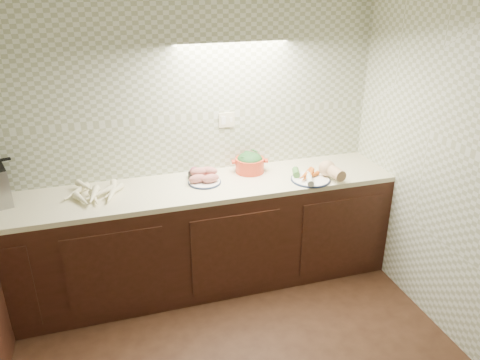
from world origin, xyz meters
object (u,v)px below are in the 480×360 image
object	(u,v)px
sweet_potato_plate	(204,177)
veg_plate	(318,173)
onion_bowl	(196,174)
dutch_oven	(250,163)
parsnip_pile	(89,193)

from	to	relation	value
sweet_potato_plate	veg_plate	xyz separation A→B (m)	(0.89, -0.19, 0.01)
onion_bowl	dutch_oven	size ratio (longest dim) A/B	0.42
sweet_potato_plate	dutch_oven	bearing A→B (deg)	14.21
parsnip_pile	onion_bowl	distance (m)	0.83
sweet_potato_plate	parsnip_pile	bearing A→B (deg)	-179.58
sweet_potato_plate	dutch_oven	world-z (taller)	dutch_oven
veg_plate	dutch_oven	bearing A→B (deg)	148.32
dutch_oven	veg_plate	xyz separation A→B (m)	(0.48, -0.29, -0.03)
sweet_potato_plate	onion_bowl	xyz separation A→B (m)	(-0.04, 0.11, -0.01)
parsnip_pile	onion_bowl	xyz separation A→B (m)	(0.82, 0.12, 0.00)
parsnip_pile	veg_plate	size ratio (longest dim) A/B	1.12
parsnip_pile	sweet_potato_plate	size ratio (longest dim) A/B	1.61
onion_bowl	veg_plate	size ratio (longest dim) A/B	0.34
parsnip_pile	dutch_oven	world-z (taller)	dutch_oven
dutch_oven	veg_plate	world-z (taller)	dutch_oven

